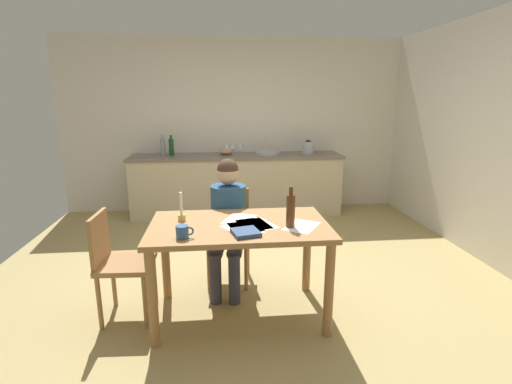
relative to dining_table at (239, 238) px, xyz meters
name	(u,v)px	position (x,y,z in m)	size (l,w,h in m)	color
ground_plane	(249,284)	(0.12, 0.54, -0.68)	(5.20, 5.20, 0.04)	tan
wall_back	(235,126)	(0.12, 3.14, 0.64)	(5.20, 0.12, 2.60)	silver
kitchen_counter	(237,184)	(0.12, 2.78, -0.21)	(3.11, 0.64, 0.90)	beige
dining_table	(239,238)	(0.00, 0.00, 0.00)	(1.37, 0.81, 0.78)	#9E7042
chair_at_table	(230,230)	(-0.06, 0.64, -0.17)	(0.45, 0.45, 0.88)	#9E7042
person_seated	(228,217)	(-0.08, 0.50, 0.02)	(0.37, 0.62, 1.19)	navy
chair_side_empty	(118,261)	(-0.95, 0.06, -0.17)	(0.42, 0.42, 0.87)	#9E7042
coffee_mug	(183,232)	(-0.40, -0.26, 0.16)	(0.12, 0.09, 0.09)	#33598C
candlestick	(182,213)	(-0.45, 0.12, 0.18)	(0.06, 0.06, 0.23)	gold
book_magazine	(246,233)	(0.03, -0.24, 0.13)	(0.18, 0.19, 0.03)	#334871
paper_letter	(301,226)	(0.46, -0.10, 0.12)	(0.21, 0.30, 0.00)	white
paper_bill	(258,224)	(0.14, -0.03, 0.12)	(0.21, 0.30, 0.00)	white
paper_envelope	(242,228)	(0.01, -0.11, 0.12)	(0.21, 0.30, 0.00)	white
paper_receipt	(245,228)	(0.04, -0.10, 0.12)	(0.21, 0.30, 0.00)	white
paper_notice	(254,224)	(0.11, -0.02, 0.12)	(0.21, 0.30, 0.00)	white
paper_flyer	(239,219)	(0.01, 0.11, 0.12)	(0.21, 0.30, 0.00)	white
wine_bottle_on_table	(291,210)	(0.38, -0.11, 0.25)	(0.07, 0.07, 0.31)	#593319
sink_unit	(267,153)	(0.58, 2.79, 0.26)	(0.36, 0.36, 0.24)	#B2B7BC
bottle_oil	(163,146)	(-0.95, 2.86, 0.37)	(0.07, 0.07, 0.30)	#8C999E
bottle_vinegar	(171,147)	(-0.83, 2.82, 0.37)	(0.07, 0.07, 0.30)	#194C23
mixing_bowl	(226,152)	(-0.03, 2.82, 0.28)	(0.19, 0.19, 0.09)	tan
stovetop_kettle	(308,147)	(1.19, 2.78, 0.34)	(0.18, 0.18, 0.22)	#B7BABF
wine_glass_near_sink	(240,146)	(0.18, 2.93, 0.35)	(0.07, 0.07, 0.15)	silver
wine_glass_by_kettle	(233,146)	(0.07, 2.93, 0.35)	(0.07, 0.07, 0.15)	silver
wine_glass_back_left	(227,146)	(-0.02, 2.93, 0.35)	(0.07, 0.07, 0.15)	silver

